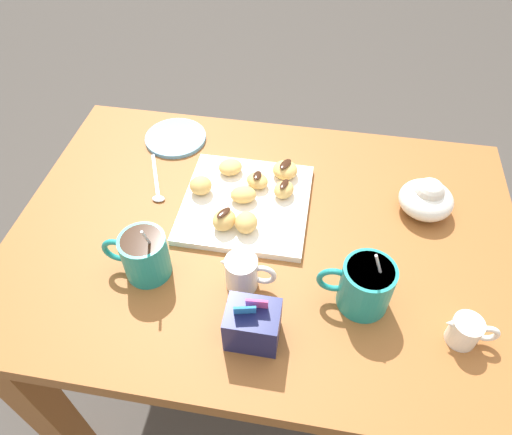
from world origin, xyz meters
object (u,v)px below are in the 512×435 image
at_px(cream_pitcher_white, 243,272).
at_px(beignet_7, 285,170).
at_px(beignet_0, 201,185).
at_px(beignet_5, 230,167).
at_px(saucer_sky_left, 176,138).
at_px(coffee_mug_teal_right, 144,254).
at_px(beignet_1, 246,222).
at_px(dining_table, 263,272).
at_px(pastry_plate_square, 246,203).
at_px(beignet_2, 224,220).
at_px(beignet_4, 284,190).
at_px(beignet_6, 257,181).
at_px(coffee_mug_teal_left, 365,285).
at_px(ice_cream_bowl, 427,198).
at_px(sugar_caddy, 253,325).
at_px(beignet_3, 243,195).
at_px(chocolate_sauce_pitcher, 466,330).

distance_m(cream_pitcher_white, beignet_7, 0.30).
relative_size(beignet_0, beignet_5, 0.91).
distance_m(saucer_sky_left, beignet_0, 0.22).
distance_m(coffee_mug_teal_right, beignet_1, 0.21).
bearing_deg(dining_table, beignet_7, -97.76).
distance_m(dining_table, pastry_plate_square, 0.17).
distance_m(beignet_2, beignet_4, 0.15).
relative_size(coffee_mug_teal_right, beignet_0, 3.04).
bearing_deg(beignet_6, coffee_mug_teal_left, 132.91).
height_order(coffee_mug_teal_left, saucer_sky_left, coffee_mug_teal_left).
bearing_deg(cream_pitcher_white, ice_cream_bowl, -143.81).
bearing_deg(beignet_2, sugar_caddy, 113.55).
height_order(sugar_caddy, beignet_3, sugar_caddy).
bearing_deg(saucer_sky_left, coffee_mug_teal_right, 98.63).
bearing_deg(beignet_7, beignet_1, 71.64).
relative_size(beignet_1, beignet_5, 0.94).
bearing_deg(sugar_caddy, pastry_plate_square, -77.34).
relative_size(beignet_1, beignet_6, 1.00).
bearing_deg(beignet_0, beignet_4, -173.19).
xyz_separation_m(dining_table, beignet_6, (0.03, -0.12, 0.17)).
xyz_separation_m(dining_table, beignet_7, (-0.02, -0.16, 0.17)).
distance_m(beignet_1, beignet_3, 0.08).
height_order(beignet_6, beignet_7, beignet_7).
bearing_deg(beignet_5, beignet_0, 55.95).
bearing_deg(chocolate_sauce_pitcher, beignet_7, -44.30).
distance_m(dining_table, beignet_7, 0.24).
distance_m(coffee_mug_teal_left, beignet_3, 0.33).
bearing_deg(pastry_plate_square, coffee_mug_teal_right, 52.39).
bearing_deg(saucer_sky_left, cream_pitcher_white, 121.89).
bearing_deg(beignet_1, dining_table, -163.94).
bearing_deg(beignet_6, coffee_mug_teal_right, 55.83).
bearing_deg(coffee_mug_teal_right, beignet_3, -126.25).
height_order(beignet_1, beignet_3, beignet_1).
relative_size(sugar_caddy, beignet_4, 2.20).
height_order(dining_table, beignet_3, beignet_3).
height_order(saucer_sky_left, beignet_2, beignet_2).
bearing_deg(beignet_3, dining_table, 128.76).
xyz_separation_m(sugar_caddy, saucer_sky_left, (0.28, -0.50, -0.04)).
distance_m(sugar_caddy, saucer_sky_left, 0.58).
distance_m(beignet_0, beignet_2, 0.11).
distance_m(dining_table, cream_pitcher_white, 0.23).
xyz_separation_m(sugar_caddy, beignet_6, (0.05, -0.35, -0.01)).
distance_m(coffee_mug_teal_right, beignet_7, 0.37).
relative_size(ice_cream_bowl, beignet_4, 2.36).
height_order(saucer_sky_left, beignet_1, beignet_1).
xyz_separation_m(saucer_sky_left, beignet_6, (-0.23, 0.14, 0.03)).
bearing_deg(cream_pitcher_white, chocolate_sauce_pitcher, 173.03).
bearing_deg(cream_pitcher_white, beignet_3, -79.59).
height_order(chocolate_sauce_pitcher, beignet_1, chocolate_sauce_pitcher).
relative_size(dining_table, chocolate_sauce_pitcher, 11.35).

